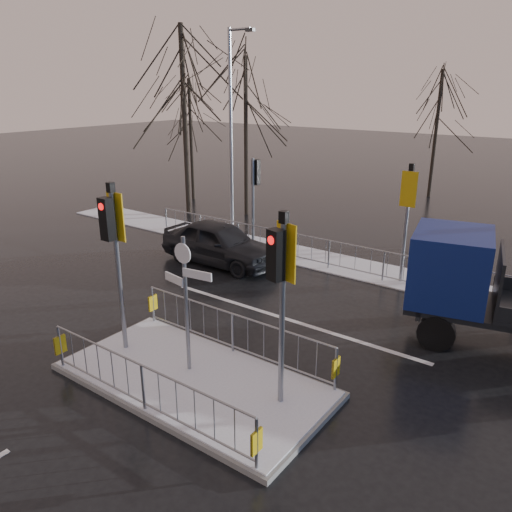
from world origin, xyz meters
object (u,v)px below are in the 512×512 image
Objects in this scene: traffic_island at (193,367)px; flatbed_truck at (485,286)px; car_far_lane at (220,243)px; street_lamp_left at (232,127)px.

flatbed_truck is (4.51, 5.66, 1.08)m from traffic_island.
street_lamp_left is at bearing 30.84° from car_far_lane.
traffic_island is 0.96× the size of flatbed_truck.
traffic_island is at bearing -55.93° from street_lamp_left.
flatbed_truck is (8.95, -0.55, 0.70)m from car_far_lane.
flatbed_truck is at bearing -93.86° from car_far_lane.
street_lamp_left reaches higher than car_far_lane.
street_lamp_left is at bearing 160.68° from flatbed_truck.
traffic_island is at bearing -128.54° from flatbed_truck.
traffic_island is 12.17m from street_lamp_left.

